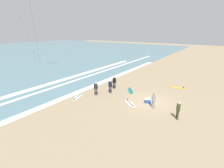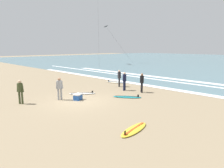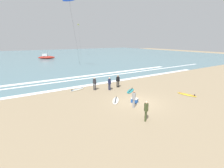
% 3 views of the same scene
% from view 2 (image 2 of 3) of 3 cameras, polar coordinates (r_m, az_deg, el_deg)
% --- Properties ---
extents(ground_plane, '(160.00, 160.00, 0.00)m').
position_cam_2_polar(ground_plane, '(14.95, -9.09, -4.58)').
color(ground_plane, '#937F60').
extents(wave_foam_shoreline, '(41.41, 0.89, 0.01)m').
position_cam_2_polar(wave_foam_shoreline, '(20.71, 10.34, -0.50)').
color(wave_foam_shoreline, white).
rests_on(wave_foam_shoreline, ocean_surface).
extents(wave_foam_mid_break, '(56.57, 0.51, 0.01)m').
position_cam_2_polar(wave_foam_mid_break, '(23.10, 19.49, 0.17)').
color(wave_foam_mid_break, white).
rests_on(wave_foam_mid_break, ocean_surface).
extents(wave_foam_outer_break, '(37.81, 0.98, 0.01)m').
position_cam_2_polar(wave_foam_outer_break, '(25.31, 18.33, 1.05)').
color(wave_foam_outer_break, white).
rests_on(wave_foam_outer_break, ocean_surface).
extents(surfer_right_near, '(0.46, 0.37, 1.60)m').
position_cam_2_polar(surfer_right_near, '(17.52, 8.06, 0.79)').
color(surfer_right_near, black).
rests_on(surfer_right_near, ground).
extents(surfer_foreground_main, '(0.37, 0.47, 1.60)m').
position_cam_2_polar(surfer_foreground_main, '(19.90, 1.97, 1.99)').
color(surfer_foreground_main, '#232328').
rests_on(surfer_foreground_main, ground).
extents(surfer_mid_group, '(0.32, 0.51, 1.60)m').
position_cam_2_polar(surfer_mid_group, '(18.17, 3.38, 1.21)').
color(surfer_mid_group, '#141938').
rests_on(surfer_mid_group, ground).
extents(surfer_left_far, '(0.32, 0.50, 1.60)m').
position_cam_2_polar(surfer_left_far, '(15.36, -13.99, -0.70)').
color(surfer_left_far, gray).
rests_on(surfer_left_far, ground).
extents(surfer_left_near, '(0.46, 0.37, 1.60)m').
position_cam_2_polar(surfer_left_near, '(15.10, -23.53, -1.43)').
color(surfer_left_near, '#384223').
rests_on(surfer_left_near, ground).
extents(surfboard_left_pile, '(1.03, 2.18, 0.25)m').
position_cam_2_polar(surfboard_left_pile, '(9.84, 5.99, -12.07)').
color(surfboard_left_pile, yellow).
rests_on(surfboard_left_pile, ground).
extents(surfboard_near_water, '(2.04, 1.73, 0.25)m').
position_cam_2_polar(surfboard_near_water, '(15.84, 4.11, -3.48)').
color(surfboard_near_water, teal).
rests_on(surfboard_near_water, ground).
extents(surfboard_right_spare, '(2.18, 1.21, 0.25)m').
position_cam_2_polar(surfboard_right_spare, '(22.12, 0.91, 0.42)').
color(surfboard_right_spare, beige).
rests_on(surfboard_right_spare, ground).
extents(surfboard_foreground_flat, '(1.77, 2.02, 0.25)m').
position_cam_2_polar(surfboard_foreground_flat, '(17.11, -8.05, -2.54)').
color(surfboard_foreground_flat, silver).
rests_on(surfboard_foreground_flat, ground).
extents(kite_black_high_right, '(8.88, 2.34, 8.23)m').
position_cam_2_polar(kite_black_high_right, '(46.45, -1.65, 15.25)').
color(kite_black_high_right, black).
rests_on(kite_black_high_right, ground).
extents(cooler_box, '(0.67, 0.75, 0.44)m').
position_cam_2_polar(cooler_box, '(15.25, -9.20, -3.44)').
color(cooler_box, '#1E4C9E').
rests_on(cooler_box, ground).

